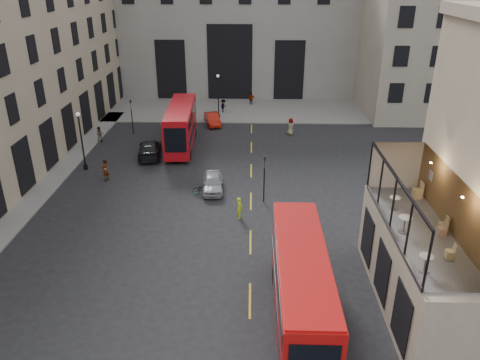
{
  "coord_description": "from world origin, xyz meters",
  "views": [
    {
      "loc": [
        -2.02,
        -20.63,
        16.64
      ],
      "look_at": [
        -2.78,
        9.38,
        3.0
      ],
      "focal_mm": 35.0,
      "sensor_mm": 36.0,
      "label": 1
    }
  ],
  "objects_px": {
    "bus_near": "(301,285)",
    "pedestrian_a": "(100,135)",
    "pedestrian_e": "(105,170)",
    "cafe_chair_b": "(442,231)",
    "cafe_table_far": "(395,201)",
    "car_c": "(150,149)",
    "pedestrian_b": "(223,106)",
    "pedestrian_c": "(251,99)",
    "traffic_light_far": "(131,112)",
    "cyclist": "(240,208)",
    "cafe_table_mid": "(405,222)",
    "car_b": "(212,119)",
    "bus_far": "(181,124)",
    "car_a": "(213,183)",
    "cafe_chair_d": "(417,193)",
    "pedestrian_d": "(291,126)",
    "cafe_chair_a": "(450,254)",
    "cafe_table_near": "(426,261)",
    "street_lamp_b": "(218,99)",
    "traffic_light_near": "(264,173)",
    "street_lamp_a": "(82,144)",
    "bicycle": "(203,189)",
    "cafe_chair_c": "(443,226)"
  },
  "relations": [
    {
      "from": "bus_far",
      "to": "pedestrian_b",
      "type": "height_order",
      "value": "bus_far"
    },
    {
      "from": "car_a",
      "to": "pedestrian_a",
      "type": "xyz_separation_m",
      "value": [
        -12.66,
        11.23,
        0.16
      ]
    },
    {
      "from": "bus_near",
      "to": "bus_far",
      "type": "relative_size",
      "value": 1.01
    },
    {
      "from": "street_lamp_b",
      "to": "car_a",
      "type": "xyz_separation_m",
      "value": [
        0.88,
        -20.08,
        -1.71
      ]
    },
    {
      "from": "pedestrian_a",
      "to": "pedestrian_d",
      "type": "bearing_deg",
      "value": -2.38
    },
    {
      "from": "pedestrian_d",
      "to": "cafe_chair_d",
      "type": "distance_m",
      "value": 25.37
    },
    {
      "from": "car_a",
      "to": "cyclist",
      "type": "relative_size",
      "value": 2.51
    },
    {
      "from": "cafe_table_near",
      "to": "cafe_chair_a",
      "type": "distance_m",
      "value": 1.81
    },
    {
      "from": "traffic_light_near",
      "to": "car_c",
      "type": "relative_size",
      "value": 0.74
    },
    {
      "from": "street_lamp_a",
      "to": "car_c",
      "type": "xyz_separation_m",
      "value": [
        5.19,
        3.38,
        -1.65
      ]
    },
    {
      "from": "pedestrian_d",
      "to": "cafe_chair_b",
      "type": "distance_m",
      "value": 29.35
    },
    {
      "from": "pedestrian_a",
      "to": "pedestrian_c",
      "type": "xyz_separation_m",
      "value": [
        15.7,
        14.85,
        0.02
      ]
    },
    {
      "from": "cafe_table_far",
      "to": "cafe_chair_b",
      "type": "relative_size",
      "value": 0.92
    },
    {
      "from": "car_b",
      "to": "pedestrian_a",
      "type": "xyz_separation_m",
      "value": [
        -11.23,
        -6.38,
        0.17
      ]
    },
    {
      "from": "traffic_light_far",
      "to": "pedestrian_c",
      "type": "bearing_deg",
      "value": 42.89
    },
    {
      "from": "pedestrian_a",
      "to": "cafe_chair_c",
      "type": "xyz_separation_m",
      "value": [
        25.43,
        -25.19,
        4.0
      ]
    },
    {
      "from": "bus_near",
      "to": "cyclist",
      "type": "xyz_separation_m",
      "value": [
        -3.32,
        11.14,
        -1.61
      ]
    },
    {
      "from": "car_c",
      "to": "cafe_chair_b",
      "type": "distance_m",
      "value": 29.39
    },
    {
      "from": "pedestrian_e",
      "to": "car_a",
      "type": "bearing_deg",
      "value": 101.63
    },
    {
      "from": "traffic_light_near",
      "to": "pedestrian_a",
      "type": "distance_m",
      "value": 21.38
    },
    {
      "from": "cafe_chair_a",
      "to": "cafe_chair_b",
      "type": "xyz_separation_m",
      "value": [
        0.38,
        2.06,
        0.01
      ]
    },
    {
      "from": "pedestrian_b",
      "to": "street_lamp_b",
      "type": "bearing_deg",
      "value": -168.24
    },
    {
      "from": "bus_near",
      "to": "cafe_table_mid",
      "type": "distance_m",
      "value": 6.03
    },
    {
      "from": "pedestrian_e",
      "to": "pedestrian_b",
      "type": "bearing_deg",
      "value": 178.66
    },
    {
      "from": "street_lamp_a",
      "to": "street_lamp_b",
      "type": "distance_m",
      "value": 19.42
    },
    {
      "from": "bus_near",
      "to": "pedestrian_a",
      "type": "bearing_deg",
      "value": 124.21
    },
    {
      "from": "pedestrian_e",
      "to": "cafe_chair_b",
      "type": "distance_m",
      "value": 27.38
    },
    {
      "from": "pedestrian_a",
      "to": "cafe_table_mid",
      "type": "xyz_separation_m",
      "value": [
        23.42,
        -25.38,
        4.33
      ]
    },
    {
      "from": "cafe_table_near",
      "to": "cafe_chair_c",
      "type": "xyz_separation_m",
      "value": [
        2.08,
        3.48,
        -0.27
      ]
    },
    {
      "from": "bus_near",
      "to": "cafe_chair_d",
      "type": "xyz_separation_m",
      "value": [
        7.04,
        5.42,
        2.49
      ]
    },
    {
      "from": "car_a",
      "to": "cafe_chair_b",
      "type": "xyz_separation_m",
      "value": [
        12.54,
        -14.38,
        4.16
      ]
    },
    {
      "from": "traffic_light_near",
      "to": "street_lamp_a",
      "type": "distance_m",
      "value": 17.09
    },
    {
      "from": "cafe_chair_c",
      "to": "car_c",
      "type": "bearing_deg",
      "value": 132.25
    },
    {
      "from": "cafe_table_far",
      "to": "car_a",
      "type": "bearing_deg",
      "value": 133.15
    },
    {
      "from": "traffic_light_far",
      "to": "cafe_chair_a",
      "type": "distance_m",
      "value": 37.72
    },
    {
      "from": "traffic_light_far",
      "to": "cafe_table_mid",
      "type": "bearing_deg",
      "value": -53.84
    },
    {
      "from": "cafe_chair_b",
      "to": "bus_near",
      "type": "bearing_deg",
      "value": -169.44
    },
    {
      "from": "cyclist",
      "to": "cafe_table_mid",
      "type": "relative_size",
      "value": 1.85
    },
    {
      "from": "bus_near",
      "to": "car_b",
      "type": "xyz_separation_m",
      "value": [
        -7.05,
        33.27,
        -1.73
      ]
    },
    {
      "from": "bus_far",
      "to": "car_b",
      "type": "height_order",
      "value": "bus_far"
    },
    {
      "from": "bus_far",
      "to": "car_c",
      "type": "distance_m",
      "value": 4.28
    },
    {
      "from": "pedestrian_d",
      "to": "cafe_chair_a",
      "type": "relative_size",
      "value": 2.45
    },
    {
      "from": "pedestrian_b",
      "to": "cafe_chair_d",
      "type": "bearing_deg",
      "value": -135.43
    },
    {
      "from": "cafe_table_far",
      "to": "cafe_chair_c",
      "type": "distance_m",
      "value": 2.93
    },
    {
      "from": "cafe_table_far",
      "to": "cafe_chair_d",
      "type": "distance_m",
      "value": 2.24
    },
    {
      "from": "car_a",
      "to": "pedestrian_b",
      "type": "height_order",
      "value": "pedestrian_b"
    },
    {
      "from": "bicycle",
      "to": "cafe_chair_a",
      "type": "xyz_separation_m",
      "value": [
        12.87,
        -15.58,
        4.37
      ]
    },
    {
      "from": "pedestrian_b",
      "to": "pedestrian_c",
      "type": "height_order",
      "value": "pedestrian_b"
    },
    {
      "from": "traffic_light_near",
      "to": "bus_far",
      "type": "bearing_deg",
      "value": 123.42
    },
    {
      "from": "car_c",
      "to": "cafe_table_far",
      "type": "height_order",
      "value": "cafe_table_far"
    }
  ]
}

